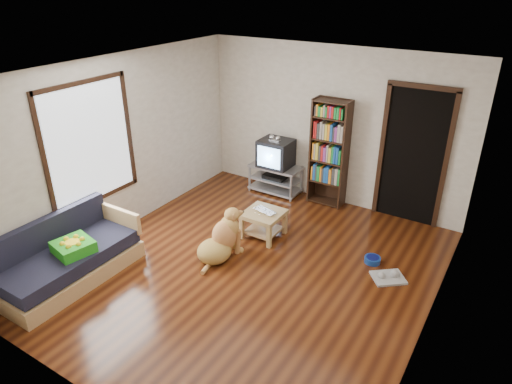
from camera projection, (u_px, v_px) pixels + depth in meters
The scene contains 18 objects.
ground at pixel (250, 269), 6.11m from camera, with size 5.00×5.00×0.00m, color #54260E.
ceiling at pixel (249, 72), 4.98m from camera, with size 5.00×5.00×0.00m, color white.
wall_back at pixel (332, 127), 7.45m from camera, with size 4.50×4.50×0.00m, color beige.
wall_front at pixel (80, 290), 3.64m from camera, with size 4.50×4.50×0.00m, color beige.
wall_left at pixel (119, 147), 6.62m from camera, with size 5.00×5.00×0.00m, color beige.
wall_right at pixel (442, 231), 4.47m from camera, with size 5.00×5.00×0.00m, color beige.
green_cushion at pixel (73, 247), 5.69m from camera, with size 0.43×0.43×0.14m, color green.
laptop at pixel (263, 212), 6.68m from camera, with size 0.36×0.23×0.03m, color silver.
dog_bowl at pixel (372, 260), 6.23m from camera, with size 0.22×0.22×0.08m, color navy.
grey_rag at pixel (388, 278), 5.91m from camera, with size 0.40×0.32×0.03m, color #9F9F9F.
window at pixel (90, 144), 6.14m from camera, with size 0.03×1.46×1.70m.
doorway at pixel (413, 153), 6.87m from camera, with size 1.03×0.05×2.19m.
tv_stand at pixel (275, 178), 8.14m from camera, with size 0.90×0.45×0.50m.
crt_tv at pixel (276, 153), 7.95m from camera, with size 0.55×0.52×0.58m.
bookshelf at pixel (330, 148), 7.44m from camera, with size 0.60×0.30×1.80m.
sofa at pixel (69, 260), 5.84m from camera, with size 0.80×1.80×0.80m.
coffee_table at pixel (264, 219), 6.76m from camera, with size 0.55×0.55×0.40m.
dog at pixel (221, 240), 6.26m from camera, with size 0.58×0.88×0.72m.
Camera 1 is at (2.74, -4.24, 3.60)m, focal length 32.00 mm.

